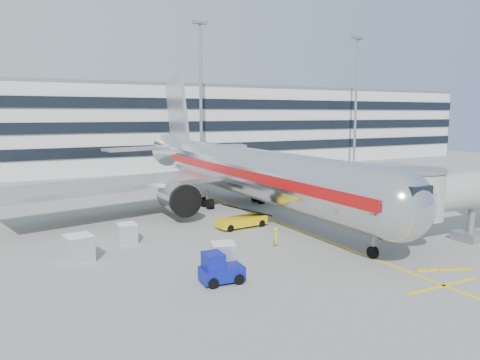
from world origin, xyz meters
name	(u,v)px	position (x,y,z in m)	size (l,w,h in m)	color
ground	(307,233)	(0.00, 0.00, 0.00)	(180.00, 180.00, 0.00)	gray
lead_in_line	(251,212)	(0.00, 10.00, 0.01)	(0.25, 70.00, 0.01)	yellow
stop_bar	(444,286)	(0.00, -14.00, 0.01)	(6.00, 0.25, 0.01)	yellow
main_jet	(243,170)	(0.00, 11.72, 4.23)	(50.95, 48.70, 16.06)	silver
terminal	(131,126)	(0.00, 57.95, 7.80)	(150.00, 24.25, 15.60)	silver
light_mast_centre	(201,86)	(8.00, 42.00, 14.88)	(2.40, 1.20, 25.45)	gray
light_mast_east	(356,90)	(42.00, 42.00, 14.88)	(2.40, 1.20, 25.45)	gray
belt_loader	(241,220)	(-4.00, 4.46, 0.67)	(4.99, 2.18, 2.35)	#DCB009
baggage_tug	(219,270)	(-11.76, -7.35, 0.85)	(2.68, 1.80, 1.95)	navy
cargo_container_left	(79,248)	(-18.62, 1.10, 0.94)	(2.01, 2.01, 1.87)	silver
cargo_container_right	(127,233)	(-14.50, 4.21, 0.79)	(1.53, 1.53, 1.58)	silver
cargo_container_front	(223,255)	(-10.20, -4.67, 0.83)	(1.94, 1.94, 1.65)	silver
ramp_worker	(276,238)	(-4.66, -2.50, 0.79)	(0.58, 0.38, 1.59)	#C6F119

